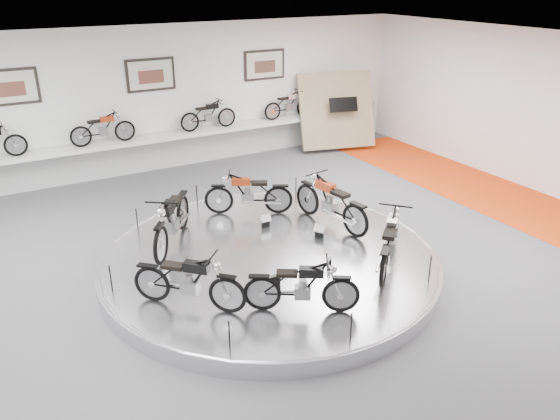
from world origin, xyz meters
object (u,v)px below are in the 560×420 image
bike_f (390,241)px  bike_a (331,202)px  bike_b (248,193)px  bike_c (172,219)px  display_platform (270,261)px  bike_e (302,286)px  shelf (159,138)px  bike_d (188,281)px

bike_f → bike_a: bearing=45.3°
bike_b → bike_c: (-1.98, -0.63, 0.07)m
display_platform → bike_e: bike_e is taller
shelf → bike_f: bearing=-78.2°
bike_b → bike_f: bearing=137.4°
bike_c → display_platform: bearing=83.9°
bike_d → bike_f: 3.67m
bike_c → bike_f: bike_c is taller
bike_e → bike_a: bearing=79.7°
bike_b → bike_e: bearing=104.3°
bike_a → bike_d: 3.99m
bike_b → bike_d: bearing=77.8°
shelf → bike_d: bike_d is taller
display_platform → bike_b: bearing=74.8°
display_platform → bike_c: size_ratio=3.38×
shelf → bike_a: bike_a is taller
bike_a → display_platform: bearing=97.7°
display_platform → bike_e: bearing=-104.3°
bike_c → bike_e: (0.97, -3.21, -0.10)m
shelf → bike_d: (-1.97, -7.32, -0.22)m
bike_c → bike_d: bearing=22.6°
bike_a → bike_e: size_ratio=1.18×
shelf → bike_d: 7.58m
display_platform → bike_a: 1.95m
bike_c → bike_d: size_ratio=1.16×
shelf → bike_c: bearing=-105.9°
bike_b → bike_e: size_ratio=1.07×
bike_c → bike_a: bearing=112.0°
bike_d → bike_e: bearing=11.2°
shelf → bike_a: 6.13m
display_platform → bike_e: 2.06m
display_platform → bike_e: size_ratio=4.13×
display_platform → bike_d: bike_d is taller
bike_a → bike_c: size_ratio=0.96×
bike_f → bike_b: bearing=66.3°
display_platform → bike_c: 2.08m
bike_b → bike_e: bike_b is taller
bike_c → bike_d: 2.28m
bike_a → bike_d: bearing=102.2°
bike_b → bike_f: bike_f is taller
bike_b → bike_d: size_ratio=1.02×
bike_d → bike_e: 1.78m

